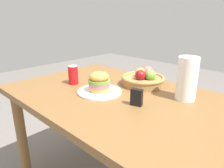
% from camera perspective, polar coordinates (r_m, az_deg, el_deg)
% --- Properties ---
extents(dining_table, '(1.40, 0.90, 0.75)m').
position_cam_1_polar(dining_table, '(1.27, 2.00, -7.17)').
color(dining_table, brown).
rests_on(dining_table, ground_plane).
extents(plate, '(0.27, 0.27, 0.01)m').
position_cam_1_polar(plate, '(1.26, -3.46, -2.09)').
color(plate, white).
rests_on(plate, dining_table).
extents(sandwich, '(0.13, 0.13, 0.12)m').
position_cam_1_polar(sandwich, '(1.24, -3.52, 0.74)').
color(sandwich, tan).
rests_on(sandwich, plate).
extents(soda_can, '(0.07, 0.07, 0.13)m').
position_cam_1_polar(soda_can, '(1.43, -10.64, 2.47)').
color(soda_can, red).
rests_on(soda_can, dining_table).
extents(fruit_basket, '(0.29, 0.29, 0.12)m').
position_cam_1_polar(fruit_basket, '(1.40, 8.62, 1.44)').
color(fruit_basket, '#9E7542').
rests_on(fruit_basket, dining_table).
extents(paper_towel_roll, '(0.11, 0.11, 0.24)m').
position_cam_1_polar(paper_towel_roll, '(1.19, 19.94, 1.40)').
color(paper_towel_roll, white).
rests_on(paper_towel_roll, dining_table).
extents(napkin_holder, '(0.07, 0.05, 0.09)m').
position_cam_1_polar(napkin_holder, '(1.08, 6.79, -3.65)').
color(napkin_holder, black).
rests_on(napkin_holder, dining_table).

